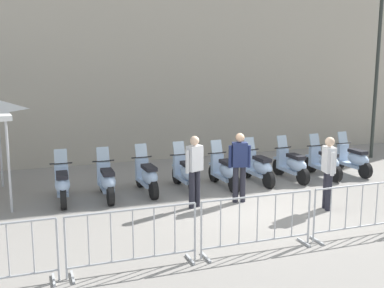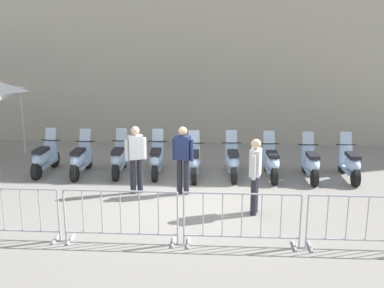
{
  "view_description": "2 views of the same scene",
  "coord_description": "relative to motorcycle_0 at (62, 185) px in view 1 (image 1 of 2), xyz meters",
  "views": [
    {
      "loc": [
        -6.13,
        -9.06,
        3.54
      ],
      "look_at": [
        -0.6,
        2.26,
        1.22
      ],
      "focal_mm": 44.25,
      "sensor_mm": 36.0,
      "label": 1
    },
    {
      "loc": [
        -0.45,
        -10.48,
        4.0
      ],
      "look_at": [
        0.14,
        1.48,
        1.07
      ],
      "focal_mm": 43.05,
      "sensor_mm": 36.0,
      "label": 2
    }
  ],
  "objects": [
    {
      "name": "street_lamp",
      "position": [
        10.96,
        0.57,
        3.01
      ],
      "size": [
        0.36,
        0.36,
        5.74
      ],
      "color": "#2D332D",
      "rests_on": "ground"
    },
    {
      "name": "motorcycle_5",
      "position": [
        5.36,
        -0.6,
        0.0
      ],
      "size": [
        0.56,
        1.73,
        1.24
      ],
      "color": "black",
      "rests_on": "ground"
    },
    {
      "name": "motorcycle_2",
      "position": [
        2.15,
        -0.19,
        0.0
      ],
      "size": [
        0.56,
        1.73,
        1.24
      ],
      "color": "black",
      "rests_on": "ground"
    },
    {
      "name": "motorcycle_8",
      "position": [
        8.57,
        -0.98,
        0.0
      ],
      "size": [
        0.56,
        1.73,
        1.24
      ],
      "color": "black",
      "rests_on": "ground"
    },
    {
      "name": "officer_mid_plaza",
      "position": [
        3.93,
        -1.86,
        0.53
      ],
      "size": [
        0.52,
        0.34,
        1.73
      ],
      "color": "#23232D",
      "rests_on": "ground"
    },
    {
      "name": "motorcycle_4",
      "position": [
        4.28,
        -0.58,
        0.0
      ],
      "size": [
        0.56,
        1.73,
        1.24
      ],
      "color": "black",
      "rests_on": "ground"
    },
    {
      "name": "barrier_segment_3",
      "position": [
        4.96,
        -4.84,
        0.07
      ],
      "size": [
        2.23,
        0.67,
        1.07
      ],
      "color": "#B2B5B7",
      "rests_on": "ground"
    },
    {
      "name": "officer_near_row_end",
      "position": [
        5.49,
        -3.26,
        0.53
      ],
      "size": [
        0.33,
        0.52,
        1.73
      ],
      "color": "#23232D",
      "rests_on": "ground"
    },
    {
      "name": "motorcycle_1",
      "position": [
        1.06,
        -0.2,
        0.0
      ],
      "size": [
        0.6,
        1.72,
        1.24
      ],
      "color": "black",
      "rests_on": "ground"
    },
    {
      "name": "motorcycle_6",
      "position": [
        6.43,
        -0.75,
        0.0
      ],
      "size": [
        0.56,
        1.73,
        1.24
      ],
      "color": "black",
      "rests_on": "ground"
    },
    {
      "name": "officer_by_barriers",
      "position": [
        2.76,
        -1.75,
        0.53
      ],
      "size": [
        0.53,
        0.32,
        1.73
      ],
      "color": "#23232D",
      "rests_on": "ground"
    },
    {
      "name": "motorcycle_7",
      "position": [
        7.49,
        -0.92,
        0.0
      ],
      "size": [
        0.57,
        1.73,
        1.24
      ],
      "color": "black",
      "rests_on": "ground"
    },
    {
      "name": "motorcycle_0",
      "position": [
        0.0,
        0.0,
        0.0
      ],
      "size": [
        0.64,
        1.72,
        1.24
      ],
      "color": "black",
      "rests_on": "ground"
    },
    {
      "name": "motorcycle_3",
      "position": [
        3.22,
        -0.32,
        0.0
      ],
      "size": [
        0.56,
        1.73,
        1.24
      ],
      "color": "black",
      "rests_on": "ground"
    },
    {
      "name": "barrier_segment_1",
      "position": [
        0.34,
        -4.31,
        0.07
      ],
      "size": [
        2.23,
        0.67,
        1.07
      ],
      "color": "#B2B5B7",
      "rests_on": "ground"
    },
    {
      "name": "ground_plane",
      "position": [
        4.06,
        -2.43,
        -0.45
      ],
      "size": [
        120.0,
        120.0,
        0.0
      ],
      "primitive_type": "plane",
      "color": "gray"
    },
    {
      "name": "barrier_segment_2",
      "position": [
        2.65,
        -4.58,
        0.07
      ],
      "size": [
        2.23,
        0.67,
        1.07
      ],
      "color": "#B2B5B7",
      "rests_on": "ground"
    }
  ]
}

